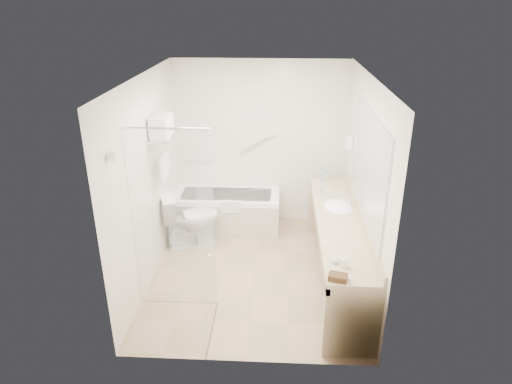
{
  "coord_description": "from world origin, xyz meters",
  "views": [
    {
      "loc": [
        0.28,
        -5.05,
        3.31
      ],
      "look_at": [
        0.0,
        0.3,
        1.0
      ],
      "focal_mm": 32.0,
      "sensor_mm": 36.0,
      "label": 1
    }
  ],
  "objects_px": {
    "vanity_counter": "(338,236)",
    "toilet": "(191,219)",
    "water_bottle_left": "(322,186)",
    "bathtub": "(227,210)",
    "amenity_basket": "(338,277)"
  },
  "relations": [
    {
      "from": "bathtub",
      "to": "vanity_counter",
      "type": "height_order",
      "value": "vanity_counter"
    },
    {
      "from": "toilet",
      "to": "water_bottle_left",
      "type": "bearing_deg",
      "value": -112.5
    },
    {
      "from": "water_bottle_left",
      "to": "amenity_basket",
      "type": "bearing_deg",
      "value": -90.46
    },
    {
      "from": "toilet",
      "to": "vanity_counter",
      "type": "bearing_deg",
      "value": -135.13
    },
    {
      "from": "amenity_basket",
      "to": "bathtub",
      "type": "bearing_deg",
      "value": 117.28
    },
    {
      "from": "bathtub",
      "to": "toilet",
      "type": "distance_m",
      "value": 0.73
    },
    {
      "from": "vanity_counter",
      "to": "toilet",
      "type": "bearing_deg",
      "value": 157.36
    },
    {
      "from": "amenity_basket",
      "to": "toilet",
      "type": "bearing_deg",
      "value": 131.14
    },
    {
      "from": "toilet",
      "to": "amenity_basket",
      "type": "relative_size",
      "value": 4.72
    },
    {
      "from": "vanity_counter",
      "to": "amenity_basket",
      "type": "height_order",
      "value": "vanity_counter"
    },
    {
      "from": "amenity_basket",
      "to": "water_bottle_left",
      "type": "xyz_separation_m",
      "value": [
        0.02,
        2.07,
        0.06
      ]
    },
    {
      "from": "bathtub",
      "to": "amenity_basket",
      "type": "xyz_separation_m",
      "value": [
        1.36,
        -2.64,
        0.6
      ]
    },
    {
      "from": "bathtub",
      "to": "vanity_counter",
      "type": "relative_size",
      "value": 0.59
    },
    {
      "from": "toilet",
      "to": "water_bottle_left",
      "type": "height_order",
      "value": "water_bottle_left"
    },
    {
      "from": "bathtub",
      "to": "toilet",
      "type": "height_order",
      "value": "toilet"
    }
  ]
}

